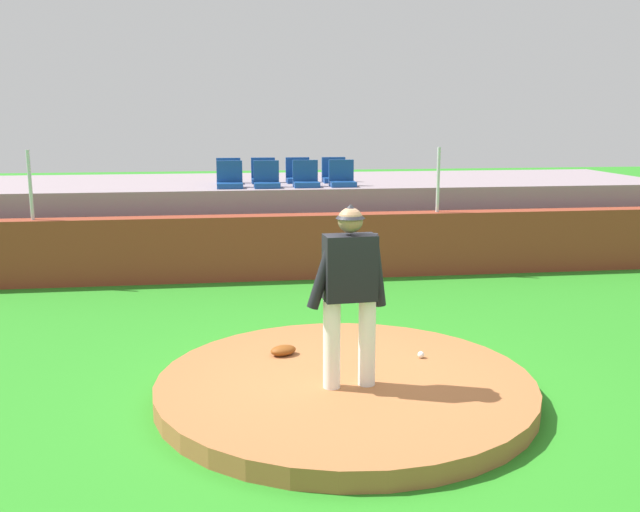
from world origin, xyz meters
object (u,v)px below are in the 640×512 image
fielding_glove (283,350)px  stadium_chair_6 (298,175)px  stadium_chair_0 (230,179)px  stadium_chair_4 (229,176)px  stadium_chair_1 (267,179)px  stadium_chair_2 (306,179)px  stadium_chair_5 (263,175)px  baseball (421,355)px  stadium_chair_7 (334,174)px  pitcher (350,283)px  stadium_chair_3 (342,178)px

fielding_glove → stadium_chair_6: 6.91m
fielding_glove → stadium_chair_6: (0.89, 6.70, 1.40)m
stadium_chair_0 → stadium_chair_4: bearing=-89.3°
stadium_chair_1 → stadium_chair_6: bearing=-127.3°
stadium_chair_2 → stadium_chair_5: bearing=-50.0°
baseball → stadium_chair_7: bearing=89.0°
fielding_glove → stadium_chair_2: bearing=59.3°
pitcher → fielding_glove: bearing=115.6°
fielding_glove → stadium_chair_2: stadium_chair_2 is taller
stadium_chair_2 → stadium_chair_7: bearing=-128.6°
stadium_chair_6 → stadium_chair_1: bearing=52.7°
baseball → stadium_chair_7: 7.13m
stadium_chair_1 → stadium_chair_4: 1.15m
baseball → stadium_chair_5: (-1.31, 7.02, 1.42)m
stadium_chair_4 → stadium_chair_2: bearing=148.8°
stadium_chair_1 → stadium_chair_0: bearing=-3.4°
stadium_chair_6 → stadium_chair_0: bearing=32.2°
stadium_chair_0 → stadium_chair_7: same height
pitcher → fielding_glove: size_ratio=6.06×
pitcher → stadium_chair_0: pitcher is taller
stadium_chair_0 → stadium_chair_2: 1.44m
fielding_glove → stadium_chair_7: 7.01m
baseball → fielding_glove: 1.54m
stadium_chair_4 → stadium_chair_6: same height
stadium_chair_0 → stadium_chair_2: size_ratio=1.00×
pitcher → fielding_glove: (-0.57, 1.00, -1.00)m
baseball → stadium_chair_1: 6.40m
stadium_chair_4 → stadium_chair_6: 1.40m
pitcher → stadium_chair_6: 7.72m
pitcher → stadium_chair_2: size_ratio=3.64×
stadium_chair_5 → stadium_chair_6: (0.70, -0.01, 0.00)m
stadium_chair_0 → stadium_chair_6: (1.39, 0.87, 0.00)m
fielding_glove → stadium_chair_4: bearing=72.8°
stadium_chair_2 → stadium_chair_6: same height
stadium_chair_2 → pitcher: bearing=86.8°
fielding_glove → stadium_chair_5: (0.19, 6.72, 1.40)m
pitcher → stadium_chair_2: pitcher is taller
stadium_chair_0 → stadium_chair_1: size_ratio=1.00×
stadium_chair_1 → stadium_chair_5: 0.93m
stadium_chair_1 → stadium_chair_6: size_ratio=1.00×
stadium_chair_0 → stadium_chair_6: same height
stadium_chair_3 → stadium_chair_5: same height
pitcher → stadium_chair_0: 6.93m
pitcher → stadium_chair_6: bearing=83.5°
stadium_chair_2 → stadium_chair_3: same height
stadium_chair_4 → stadium_chair_6: size_ratio=1.00×
pitcher → stadium_chair_4: size_ratio=3.64×
baseball → pitcher: bearing=-143.4°
fielding_glove → stadium_chair_3: 6.21m
baseball → stadium_chair_0: stadium_chair_0 is taller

